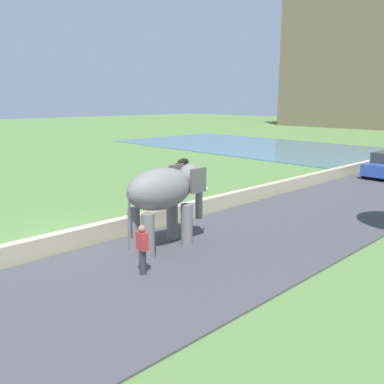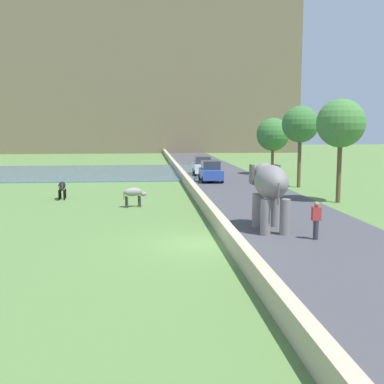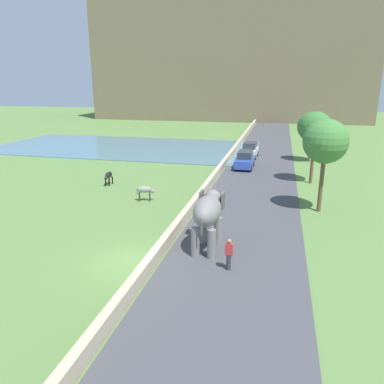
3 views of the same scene
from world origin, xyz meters
TOP-DOWN VIEW (x-y plane):
  - ground_plane at (0.00, 0.00)m, footprint 220.00×220.00m
  - road_surface at (5.00, 20.00)m, footprint 7.00×120.00m
  - barrier_wall at (1.20, 18.00)m, footprint 0.40×110.00m
  - lake at (-14.00, 31.71)m, footprint 36.00×18.00m
  - hill_distant at (-6.00, 82.57)m, footprint 64.00×28.00m
  - elephant at (3.43, 2.34)m, footprint 1.44×3.47m
  - person_beside_elephant at (4.85, 0.23)m, footprint 0.36×0.22m
  - car_blue at (3.43, 22.23)m, footprint 1.84×4.02m
  - car_white at (3.43, 28.25)m, footprint 1.93×4.07m
  - cow_grey at (-2.77, 9.48)m, footprint 1.42×0.74m
  - cow_black at (-7.46, 13.02)m, footprint 0.49×1.40m
  - tree_near at (9.72, 17.80)m, footprint 2.80×2.80m
  - tree_mid at (9.75, 10.06)m, footprint 2.95×2.95m
  - tree_far at (10.18, 27.55)m, footprint 3.17×3.17m

SIDE VIEW (x-z plane):
  - ground_plane at x=0.00m, z-range 0.00..0.00m
  - road_surface at x=5.00m, z-range 0.00..0.06m
  - lake at x=-14.00m, z-range 0.00..0.08m
  - barrier_wall at x=1.20m, z-range 0.00..0.73m
  - cow_grey at x=-2.77m, z-range 0.26..1.41m
  - cow_black at x=-7.46m, z-range 0.26..1.41m
  - person_beside_elephant at x=4.85m, z-range 0.06..1.69m
  - car_blue at x=3.43m, z-range 0.00..1.80m
  - car_white at x=3.43m, z-range 0.00..1.80m
  - elephant at x=3.43m, z-range 0.54..3.53m
  - tree_far at x=10.18m, z-range 1.16..6.69m
  - tree_near at x=9.72m, z-range 1.69..7.95m
  - tree_mid at x=9.75m, z-range 1.66..8.01m
  - hill_distant at x=-6.00m, z-range 0.00..27.78m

